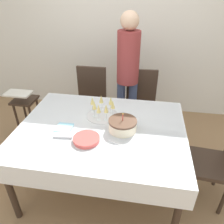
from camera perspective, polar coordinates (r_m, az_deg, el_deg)
ground_plane at (r=2.59m, az=-2.40°, el=-17.70°), size 12.00×12.00×0.00m
wall_back at (r=3.48m, az=3.20°, el=21.37°), size 8.00×0.05×2.70m
dining_table at (r=2.14m, az=-2.78°, el=-6.22°), size 1.58×1.22×0.75m
dining_chair_far_left at (r=3.04m, az=-5.61°, el=3.29°), size 0.42×0.42×0.96m
dining_chair_far_right at (r=2.95m, az=7.52°, el=2.25°), size 0.45×0.45×0.96m
dining_chair_right_end at (r=2.30m, az=26.01°, el=-10.84°), size 0.46×0.46×0.96m
birthday_cake at (r=2.01m, az=2.78°, el=-3.44°), size 0.26×0.26×0.18m
champagne_tray at (r=2.21m, az=-2.53°, el=1.00°), size 0.33×0.33×0.18m
plate_stack_main at (r=1.92m, az=-6.70°, el=-7.05°), size 0.23×0.23×0.03m
cake_knife at (r=1.85m, az=3.46°, el=-9.12°), size 0.28×0.13×0.00m
fork_pile at (r=2.01m, az=-12.58°, el=-6.03°), size 0.17×0.07×0.02m
napkin_pile at (r=2.11m, az=-12.39°, el=-4.04°), size 0.15×0.15×0.01m
person_standing at (r=2.81m, az=4.19°, el=11.60°), size 0.28×0.28×1.67m
high_chair at (r=3.21m, az=-21.83°, el=1.66°), size 0.33×0.35×0.71m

